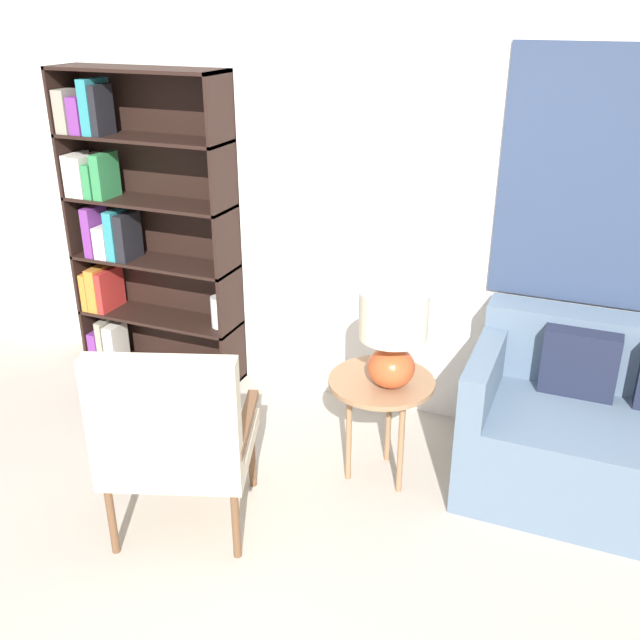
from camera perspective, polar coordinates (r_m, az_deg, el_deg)
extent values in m
cube|color=white|center=(3.96, 6.55, 10.56)|extent=(6.40, 0.06, 2.70)
cube|color=#334260|center=(3.75, 21.22, 10.32)|extent=(0.92, 0.02, 1.26)
cube|color=black|center=(4.88, -18.49, 7.38)|extent=(0.02, 0.30, 1.93)
cube|color=black|center=(4.28, -7.43, 6.19)|extent=(0.02, 0.30, 1.93)
cube|color=black|center=(4.38, -14.56, 18.86)|extent=(1.08, 0.30, 0.02)
cube|color=black|center=(4.91, -12.27, -3.83)|extent=(1.08, 0.30, 0.02)
cube|color=black|center=(4.67, -12.30, 7.37)|extent=(1.08, 0.01, 1.93)
cube|color=black|center=(4.75, -12.67, 0.25)|extent=(1.08, 0.30, 0.02)
cube|color=#7A338C|center=(5.11, -17.03, -1.79)|extent=(0.07, 0.22, 0.21)
cube|color=gray|center=(5.04, -16.61, -1.50)|extent=(0.05, 0.19, 0.30)
cube|color=silver|center=(5.00, -15.98, -1.83)|extent=(0.08, 0.17, 0.28)
cube|color=black|center=(4.61, -13.09, 4.59)|extent=(1.08, 0.30, 0.02)
cube|color=orange|center=(4.96, -17.71, 2.39)|extent=(0.05, 0.21, 0.25)
cube|color=orange|center=(4.92, -17.05, 2.55)|extent=(0.07, 0.24, 0.29)
cube|color=red|center=(4.89, -16.43, 2.38)|extent=(0.04, 0.24, 0.27)
cylinder|color=white|center=(4.48, -8.05, 0.65)|extent=(0.11, 0.11, 0.20)
cube|color=black|center=(4.50, -13.55, 9.17)|extent=(1.08, 0.30, 0.02)
cylinder|color=#194723|center=(4.85, -17.87, 6.75)|extent=(0.06, 0.06, 0.26)
cube|color=#7A338C|center=(4.76, -17.52, 6.83)|extent=(0.06, 0.19, 0.31)
cube|color=silver|center=(4.74, -16.43, 6.18)|extent=(0.09, 0.24, 0.20)
cube|color=teal|center=(4.68, -15.69, 6.72)|extent=(0.06, 0.24, 0.31)
cube|color=black|center=(4.62, -15.08, 6.48)|extent=(0.06, 0.20, 0.30)
cube|color=black|center=(4.43, -14.04, 13.95)|extent=(1.08, 0.30, 0.02)
cube|color=silver|center=(4.75, -18.86, 11.01)|extent=(0.05, 0.21, 0.26)
cube|color=silver|center=(4.71, -18.08, 10.96)|extent=(0.08, 0.24, 0.24)
cube|color=#338C4C|center=(4.64, -17.60, 10.60)|extent=(0.05, 0.17, 0.21)
cube|color=#338C4C|center=(4.60, -16.79, 11.00)|extent=(0.06, 0.20, 0.27)
cube|color=gray|center=(4.66, -19.49, 15.49)|extent=(0.08, 0.17, 0.25)
cube|color=#7A338C|center=(4.60, -18.47, 15.31)|extent=(0.08, 0.19, 0.22)
cube|color=teal|center=(4.55, -17.57, 15.98)|extent=(0.07, 0.21, 0.32)
cube|color=black|center=(4.49, -17.05, 15.76)|extent=(0.05, 0.17, 0.29)
cylinder|color=brown|center=(3.66, -5.46, -10.77)|extent=(0.04, 0.04, 0.35)
cylinder|color=brown|center=(3.78, -13.90, -10.27)|extent=(0.04, 0.04, 0.35)
cylinder|color=brown|center=(3.26, -6.75, -15.91)|extent=(0.04, 0.04, 0.35)
cylinder|color=brown|center=(3.39, -16.31, -15.10)|extent=(0.04, 0.04, 0.35)
cube|color=beige|center=(3.39, -10.91, -9.96)|extent=(0.79, 0.77, 0.08)
cube|color=beige|center=(3.02, -12.42, -7.65)|extent=(0.63, 0.30, 0.54)
cube|color=brown|center=(3.25, -5.99, -8.20)|extent=(0.23, 0.52, 0.04)
cube|color=brown|center=(3.39, -16.00, -7.66)|extent=(0.23, 0.52, 0.04)
cube|color=slate|center=(3.64, 13.18, -3.81)|extent=(0.12, 0.82, 0.27)
cube|color=#1E2338|center=(3.75, 20.05, -3.25)|extent=(0.36, 0.12, 0.34)
cylinder|color=#99704C|center=(3.53, 4.93, -4.94)|extent=(0.53, 0.53, 0.02)
cylinder|color=#99704C|center=(3.80, 5.51, -7.63)|extent=(0.03, 0.03, 0.55)
cylinder|color=#99704C|center=(3.65, 2.32, -9.04)|extent=(0.03, 0.03, 0.55)
cylinder|color=#99704C|center=(3.58, 6.49, -9.90)|extent=(0.03, 0.03, 0.55)
ellipsoid|color=#C65128|center=(3.42, 5.72, -3.76)|extent=(0.23, 0.23, 0.20)
cylinder|color=tan|center=(3.37, 5.81, -1.79)|extent=(0.02, 0.02, 0.06)
cylinder|color=beige|center=(3.31, 5.91, 0.44)|extent=(0.32, 0.32, 0.23)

